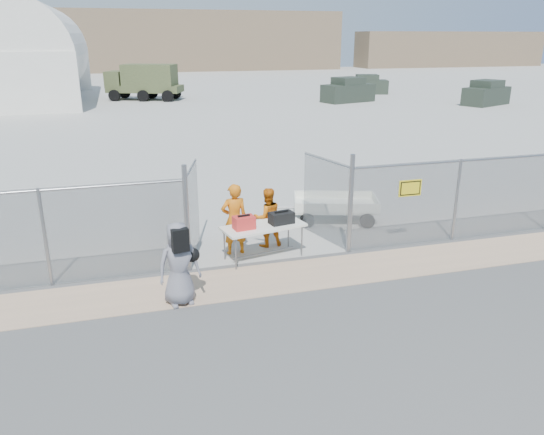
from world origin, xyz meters
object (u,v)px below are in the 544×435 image
object	(u,v)px
utility_trailer	(335,208)
security_worker_left	(234,219)
security_worker_right	(267,217)
visitor	(179,264)
folding_table	(263,242)

from	to	relation	value
utility_trailer	security_worker_left	bearing A→B (deg)	-136.20
security_worker_right	visitor	bearing A→B (deg)	41.47
visitor	utility_trailer	distance (m)	6.38
visitor	utility_trailer	size ratio (longest dim) A/B	0.55
security_worker_left	utility_trailer	xyz separation A→B (m)	(3.38, 1.71, -0.52)
security_worker_left	security_worker_right	distance (m)	0.97
folding_table	security_worker_left	xyz separation A→B (m)	(-0.61, 0.47, 0.48)
security_worker_right	visitor	world-z (taller)	visitor
security_worker_left	security_worker_right	size ratio (longest dim) A/B	1.16
security_worker_right	utility_trailer	distance (m)	2.87
folding_table	security_worker_right	distance (m)	0.89
security_worker_left	security_worker_right	xyz separation A→B (m)	(0.92, 0.28, -0.13)
security_worker_right	utility_trailer	world-z (taller)	security_worker_right
security_worker_left	visitor	xyz separation A→B (m)	(-1.61, -2.25, -0.04)
visitor	security_worker_right	bearing A→B (deg)	35.01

